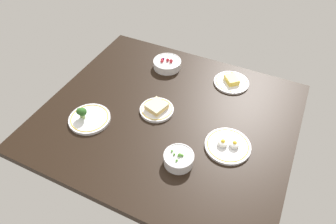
# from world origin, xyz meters

# --- Properties ---
(dining_table) EXTENTS (1.27, 1.11, 0.04)m
(dining_table) POSITION_xyz_m (0.00, 0.00, 0.02)
(dining_table) COLOR black
(dining_table) RESTS_ON ground
(plate_eggs) EXTENTS (0.21, 0.21, 0.05)m
(plate_eggs) POSITION_xyz_m (0.34, -0.07, 0.05)
(plate_eggs) COLOR silver
(plate_eggs) RESTS_ON dining_table
(bowl_berries) EXTENTS (0.17, 0.17, 0.07)m
(bowl_berries) POSITION_xyz_m (-0.18, 0.36, 0.07)
(bowl_berries) COLOR silver
(bowl_berries) RESTS_ON dining_table
(bowl_peas) EXTENTS (0.14, 0.14, 0.07)m
(bowl_peas) POSITION_xyz_m (0.17, -0.25, 0.07)
(bowl_peas) COLOR silver
(bowl_peas) RESTS_ON dining_table
(plate_sandwich) EXTENTS (0.18, 0.18, 0.05)m
(plate_sandwich) POSITION_xyz_m (-0.07, 0.00, 0.06)
(plate_sandwich) COLOR silver
(plate_sandwich) RESTS_ON dining_table
(plate_cheese) EXTENTS (0.20, 0.20, 0.04)m
(plate_cheese) POSITION_xyz_m (0.22, 0.38, 0.05)
(plate_cheese) COLOR silver
(plate_cheese) RESTS_ON dining_table
(plate_broccoli) EXTENTS (0.21, 0.21, 0.08)m
(plate_broccoli) POSITION_xyz_m (-0.35, -0.21, 0.06)
(plate_broccoli) COLOR silver
(plate_broccoli) RESTS_ON dining_table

